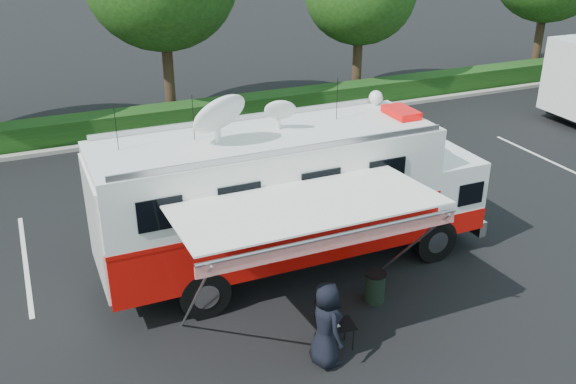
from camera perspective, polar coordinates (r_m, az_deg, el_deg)
name	(u,v)px	position (r m, az deg, el deg)	size (l,w,h in m)	color
ground_plane	(296,265)	(16.92, 0.68, -6.50)	(120.00, 120.00, 0.00)	black
back_border	(191,0)	(27.29, -8.58, 16.56)	(60.00, 6.14, 8.87)	#9E998E
stall_lines	(239,220)	(19.20, -4.35, -2.52)	(24.12, 5.50, 0.01)	silver
command_truck	(293,195)	(15.93, 0.43, -0.30)	(9.90, 2.72, 4.75)	black
awning	(310,211)	(12.84, 1.95, -1.72)	(5.40, 2.78, 3.26)	white
person	(325,362)	(13.79, 3.30, -14.86)	(0.93, 0.61, 1.91)	black
folding_table	(337,327)	(13.80, 4.37, -11.85)	(0.77, 0.58, 0.62)	black
folding_chair	(326,316)	(14.21, 3.37, -10.93)	(0.54, 0.57, 0.86)	black
trash_bin	(375,287)	(15.48, 7.75, -8.36)	(0.51, 0.51, 0.76)	black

